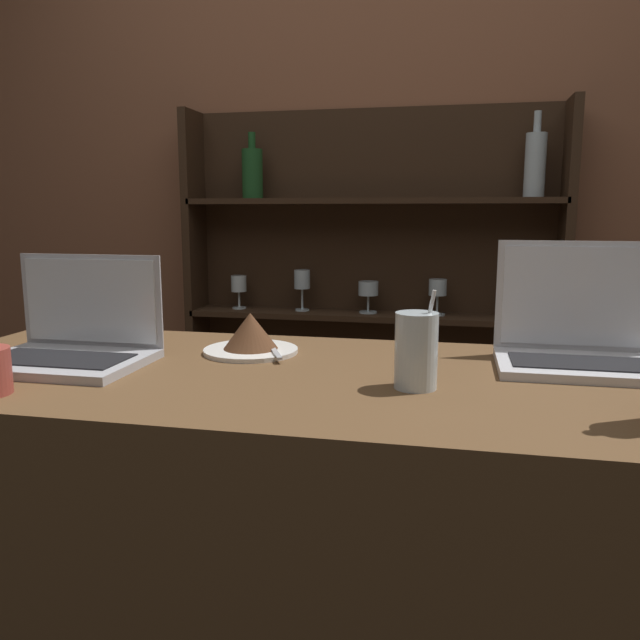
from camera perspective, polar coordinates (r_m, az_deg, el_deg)
The scene contains 7 objects.
bar_counter at distance 1.43m, azimuth -1.48°, elevation -23.66°, with size 1.66×0.70×0.96m.
back_wall at distance 2.35m, azimuth 5.28°, elevation 11.82°, with size 7.00×0.06×2.70m.
back_shelf at distance 2.31m, azimuth 4.57°, elevation -0.52°, with size 1.34×0.18×1.63m.
laptop_near at distance 1.41m, azimuth -21.79°, elevation -1.77°, with size 0.34×0.25×0.22m.
laptop_far at distance 1.38m, azimuth 23.06°, elevation -1.60°, with size 0.35×0.23×0.25m.
cake_plate at distance 1.40m, azimuth -6.36°, elevation -1.48°, with size 0.21×0.21×0.09m.
water_glass at distance 1.12m, azimuth 8.79°, elevation -2.78°, with size 0.08×0.08×0.18m.
Camera 1 is at (0.28, -0.81, 1.27)m, focal length 35.00 mm.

